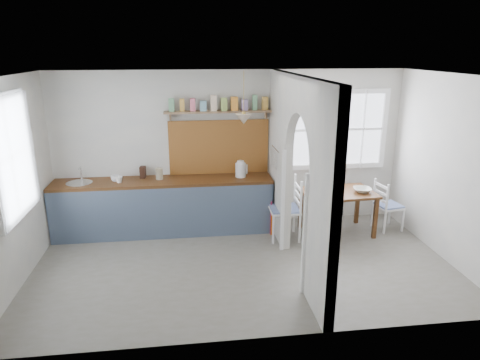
{
  "coord_description": "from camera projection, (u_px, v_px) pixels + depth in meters",
  "views": [
    {
      "loc": [
        -0.73,
        -5.35,
        2.91
      ],
      "look_at": [
        -0.01,
        0.31,
        1.16
      ],
      "focal_mm": 32.0,
      "sensor_mm": 36.0,
      "label": 1
    }
  ],
  "objects": [
    {
      "name": "floor",
      "position": [
        244.0,
        265.0,
        6.02
      ],
      "size": [
        5.8,
        3.2,
        0.01
      ],
      "primitive_type": "cube",
      "color": "slate",
      "rests_on": "ground"
    },
    {
      "name": "ceiling",
      "position": [
        244.0,
        75.0,
        5.25
      ],
      "size": [
        5.8,
        3.2,
        0.01
      ],
      "primitive_type": "cube",
      "color": "beige",
      "rests_on": "walls"
    },
    {
      "name": "walls",
      "position": [
        244.0,
        176.0,
        5.64
      ],
      "size": [
        5.81,
        3.21,
        2.6
      ],
      "color": "beige",
      "rests_on": "floor"
    },
    {
      "name": "partition",
      "position": [
        295.0,
        163.0,
        5.73
      ],
      "size": [
        0.12,
        3.2,
        2.6
      ],
      "color": "beige",
      "rests_on": "floor"
    },
    {
      "name": "kitchen_window",
      "position": [
        10.0,
        157.0,
        5.19
      ],
      "size": [
        0.1,
        1.16,
        1.5
      ],
      "primitive_type": null,
      "color": "white",
      "rests_on": "walls"
    },
    {
      "name": "nook_window",
      "position": [
        337.0,
        130.0,
        7.24
      ],
      "size": [
        1.76,
        0.1,
        1.3
      ],
      "primitive_type": null,
      "color": "white",
      "rests_on": "walls"
    },
    {
      "name": "counter",
      "position": [
        165.0,
        205.0,
        7.01
      ],
      "size": [
        3.5,
        0.6,
        0.9
      ],
      "color": "#5C2D13",
      "rests_on": "floor"
    },
    {
      "name": "sink",
      "position": [
        79.0,
        184.0,
        6.7
      ],
      "size": [
        0.4,
        0.4,
        0.02
      ],
      "primitive_type": "cylinder",
      "color": "silver",
      "rests_on": "counter"
    },
    {
      "name": "backsplash",
      "position": [
        219.0,
        147.0,
        7.09
      ],
      "size": [
        1.65,
        0.03,
        0.9
      ],
      "primitive_type": "cube",
      "color": "#986025",
      "rests_on": "walls"
    },
    {
      "name": "shelf",
      "position": [
        219.0,
        108.0,
        6.81
      ],
      "size": [
        1.75,
        0.2,
        0.21
      ],
      "color": "olive",
      "rests_on": "walls"
    },
    {
      "name": "pendant_lamp",
      "position": [
        244.0,
        119.0,
        6.57
      ],
      "size": [
        0.26,
        0.26,
        0.16
      ],
      "primitive_type": "cone",
      "color": "beige",
      "rests_on": "ceiling"
    },
    {
      "name": "utensil_rail",
      "position": [
        276.0,
        149.0,
        6.52
      ],
      "size": [
        0.02,
        0.5,
        0.02
      ],
      "primitive_type": "cylinder",
      "rotation": [
        1.57,
        0.0,
        0.0
      ],
      "color": "silver",
      "rests_on": "partition"
    },
    {
      "name": "dining_table",
      "position": [
        337.0,
        212.0,
        6.97
      ],
      "size": [
        1.19,
        0.83,
        0.71
      ],
      "primitive_type": null,
      "rotation": [
        0.0,
        0.0,
        0.06
      ],
      "color": "#5C2D13",
      "rests_on": "floor"
    },
    {
      "name": "chair_left",
      "position": [
        284.0,
        208.0,
        6.74
      ],
      "size": [
        0.47,
        0.47,
        1.0
      ],
      "primitive_type": null,
      "rotation": [
        0.0,
        0.0,
        -1.6
      ],
      "color": "white",
      "rests_on": "floor"
    },
    {
      "name": "chair_right",
      "position": [
        389.0,
        205.0,
        7.1
      ],
      "size": [
        0.45,
        0.45,
        0.85
      ],
      "primitive_type": null,
      "rotation": [
        0.0,
        0.0,
        1.75
      ],
      "color": "white",
      "rests_on": "floor"
    },
    {
      "name": "kettle",
      "position": [
        241.0,
        169.0,
        6.98
      ],
      "size": [
        0.28,
        0.26,
        0.27
      ],
      "primitive_type": null,
      "rotation": [
        0.0,
        0.0,
        -0.42
      ],
      "color": "silver",
      "rests_on": "counter"
    },
    {
      "name": "mug_a",
      "position": [
        119.0,
        180.0,
        6.69
      ],
      "size": [
        0.14,
        0.14,
        0.1
      ],
      "primitive_type": "imported",
      "rotation": [
        0.0,
        0.0,
        0.3
      ],
      "color": "white",
      "rests_on": "counter"
    },
    {
      "name": "mug_b",
      "position": [
        115.0,
        178.0,
        6.76
      ],
      "size": [
        0.17,
        0.17,
        0.1
      ],
      "primitive_type": "imported",
      "rotation": [
        0.0,
        0.0,
        0.41
      ],
      "color": "silver",
      "rests_on": "counter"
    },
    {
      "name": "knife_block",
      "position": [
        143.0,
        172.0,
        6.95
      ],
      "size": [
        0.1,
        0.13,
        0.19
      ],
      "primitive_type": "cube",
      "rotation": [
        0.0,
        0.0,
        -0.1
      ],
      "color": "#3D1E14",
      "rests_on": "counter"
    },
    {
      "name": "jar",
      "position": [
        159.0,
        174.0,
        6.86
      ],
      "size": [
        0.13,
        0.13,
        0.18
      ],
      "primitive_type": "cylinder",
      "rotation": [
        0.0,
        0.0,
        0.12
      ],
      "color": "gray",
      "rests_on": "counter"
    },
    {
      "name": "towel_magenta",
      "position": [
        271.0,
        218.0,
        6.94
      ],
      "size": [
        0.02,
        0.03,
        0.58
      ],
      "primitive_type": "cube",
      "color": "#BA2752",
      "rests_on": "counter"
    },
    {
      "name": "towel_orange",
      "position": [
        272.0,
        221.0,
        6.9
      ],
      "size": [
        0.02,
        0.03,
        0.48
      ],
      "primitive_type": "cube",
      "color": "#DA4E02",
      "rests_on": "counter"
    },
    {
      "name": "bowl",
      "position": [
        362.0,
        190.0,
        6.84
      ],
      "size": [
        0.32,
        0.32,
        0.07
      ],
      "primitive_type": "imported",
      "rotation": [
        0.0,
        0.0,
        -0.15
      ],
      "color": "silver",
      "rests_on": "dining_table"
    },
    {
      "name": "table_cup",
      "position": [
        334.0,
        192.0,
        6.72
      ],
      "size": [
        0.12,
        0.12,
        0.08
      ],
      "primitive_type": "imported",
      "rotation": [
        0.0,
        0.0,
        0.42
      ],
      "color": "#5F955B",
      "rests_on": "dining_table"
    },
    {
      "name": "plate",
      "position": [
        323.0,
        194.0,
        6.73
      ],
      "size": [
        0.21,
        0.21,
        0.02
      ],
      "primitive_type": "cylinder",
      "rotation": [
        0.0,
        0.0,
        -0.08
      ],
      "color": "black",
      "rests_on": "dining_table"
    },
    {
      "name": "vase",
      "position": [
        335.0,
        182.0,
        7.08
      ],
      "size": [
        0.23,
        0.23,
        0.18
      ],
      "primitive_type": "imported",
      "rotation": [
        0.0,
        0.0,
        -0.38
      ],
      "color": "#4C2756",
      "rests_on": "dining_table"
    }
  ]
}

